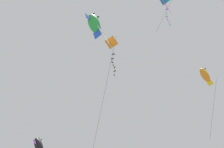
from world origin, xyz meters
TOP-DOWN VIEW (x-y plane):
  - kite_delta_near_right at (-5.21, 2.94)m, footprint 2.89×2.30m
  - kite_fish_highest at (-5.19, -3.88)m, footprint 1.29×0.98m
  - kite_fish_near_left at (2.01, 5.27)m, footprint 2.08×1.59m
  - kite_fish_far_centre at (-2.12, 2.88)m, footprint 1.65×1.56m

SIDE VIEW (x-z plane):
  - kite_fish_near_left at x=2.01m, z-range 13.76..19.45m
  - kite_fish_highest at x=-5.19m, z-range 17.82..22.86m
  - kite_delta_near_right at x=-5.21m, z-range 16.19..26.27m
  - kite_fish_far_centre at x=-2.12m, z-range 23.61..26.12m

